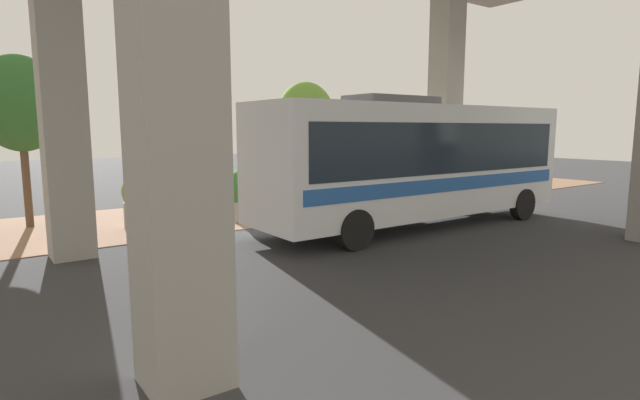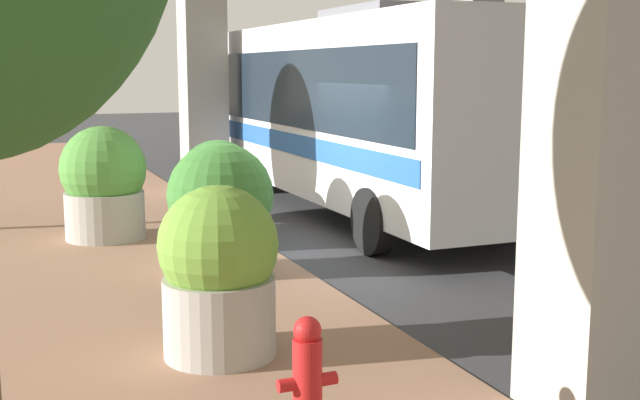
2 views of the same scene
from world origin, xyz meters
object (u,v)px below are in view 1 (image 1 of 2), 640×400
(bus, at_px, (416,158))
(street_tree_near, at_px, (305,118))
(street_tree_far, at_px, (20,104))
(planter_back, at_px, (299,192))
(planter_middle, at_px, (250,193))
(planter_extra, at_px, (142,200))
(fire_hydrant, at_px, (58,218))
(planter_front, at_px, (305,184))

(bus, relative_size, street_tree_near, 2.14)
(street_tree_near, relative_size, street_tree_far, 0.96)
(planter_back, bearing_deg, planter_middle, -103.87)
(planter_middle, bearing_deg, planter_extra, -105.58)
(planter_extra, bearing_deg, street_tree_far, -127.02)
(planter_middle, bearing_deg, street_tree_far, -116.65)
(planter_extra, bearing_deg, planter_middle, 74.42)
(fire_hydrant, relative_size, planter_extra, 0.63)
(fire_hydrant, xyz_separation_m, planter_extra, (-0.02, 2.22, 0.30))
(street_tree_near, bearing_deg, planter_extra, -70.58)
(planter_middle, xyz_separation_m, planter_back, (0.39, 1.59, -0.02))
(bus, relative_size, street_tree_far, 2.06)
(fire_hydrant, distance_m, street_tree_near, 10.51)
(street_tree_near, bearing_deg, planter_front, -34.82)
(fire_hydrant, distance_m, planter_middle, 5.35)
(planter_middle, bearing_deg, planter_back, 76.13)
(bus, distance_m, planter_back, 3.97)
(planter_front, xyz_separation_m, planter_middle, (1.15, -2.85, -0.02))
(planter_front, distance_m, planter_back, 1.98)
(planter_extra, distance_m, street_tree_near, 8.39)
(planter_front, xyz_separation_m, street_tree_far, (-1.74, -8.60, 2.69))
(street_tree_near, bearing_deg, bus, -7.14)
(street_tree_far, bearing_deg, street_tree_near, 93.48)
(fire_hydrant, bearing_deg, planter_back, 79.91)
(fire_hydrant, bearing_deg, street_tree_far, -166.87)
(bus, xyz_separation_m, planter_middle, (-3.61, -3.60, -1.16))
(fire_hydrant, xyz_separation_m, planter_back, (1.22, 6.87, 0.34))
(bus, height_order, planter_extra, bus)
(bus, height_order, street_tree_near, street_tree_near)
(fire_hydrant, distance_m, planter_extra, 2.24)
(fire_hydrant, bearing_deg, planter_front, 92.23)
(bus, relative_size, planter_front, 5.62)
(planter_middle, xyz_separation_m, street_tree_near, (-3.51, 4.49, 2.46))
(bus, xyz_separation_m, fire_hydrant, (-4.44, -8.88, -1.52))
(planter_front, height_order, street_tree_far, street_tree_far)
(street_tree_near, height_order, street_tree_far, street_tree_far)
(bus, xyz_separation_m, planter_back, (-3.22, -2.01, -1.18))
(planter_back, relative_size, planter_extra, 1.00)
(planter_back, height_order, planter_extra, planter_back)
(street_tree_far, bearing_deg, planter_extra, 52.98)
(fire_hydrant, height_order, planter_front, planter_front)
(planter_middle, relative_size, planter_back, 1.06)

